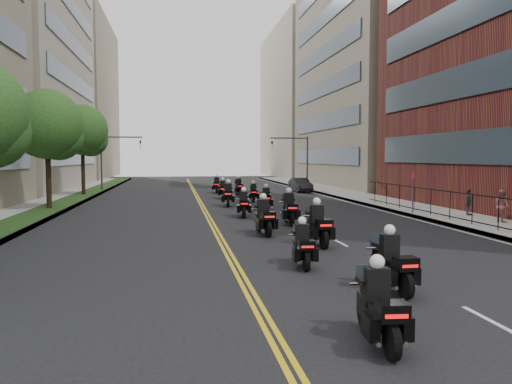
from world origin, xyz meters
TOP-DOWN VIEW (x-y plane):
  - ground at (0.00, 0.00)m, footprint 160.00×160.00m
  - sidewalk_right at (12.00, 25.00)m, footprint 4.00×90.00m
  - sidewalk_left at (-12.00, 25.00)m, footprint 4.00×90.00m
  - grass_strip at (-11.20, 25.00)m, footprint 2.00×90.00m
  - building_right_tan at (21.48, 48.00)m, footprint 15.11×28.00m
  - building_right_far at (21.50, 78.00)m, footprint 15.00×28.00m
  - building_left_far at (-22.00, 78.00)m, footprint 16.00×28.00m
  - iron_fence at (11.00, 12.00)m, footprint 0.05×28.00m
  - street_trees at (-11.05, 18.61)m, footprint 4.40×38.40m
  - traffic_signal_right at (9.54, 42.00)m, footprint 4.09×0.20m
  - traffic_signal_left at (-9.54, 42.00)m, footprint 4.09×0.20m
  - motorcycle_0 at (0.36, -0.75)m, footprint 0.60×2.23m
  - motorcycle_1 at (2.14, 2.65)m, footprint 0.55×2.31m
  - motorcycle_2 at (0.63, 5.80)m, footprint 0.56×2.12m
  - motorcycle_3 at (2.14, 9.31)m, footprint 0.58×2.51m
  - motorcycle_4 at (0.56, 12.33)m, footprint 0.63×2.48m
  - motorcycle_5 at (2.44, 15.49)m, footprint 0.65×2.53m
  - motorcycle_6 at (0.55, 18.87)m, footprint 0.62×2.31m
  - motorcycle_7 at (2.48, 22.25)m, footprint 0.69×2.31m
  - motorcycle_8 at (0.34, 25.29)m, footprint 0.74×2.53m
  - motorcycle_9 at (2.57, 28.14)m, footprint 0.62×2.22m
  - motorcycle_10 at (0.56, 31.77)m, footprint 0.61×2.35m
  - motorcycle_11 at (2.30, 35.01)m, footprint 0.55×2.37m
  - motorcycle_12 at (0.60, 38.26)m, footprint 0.70×2.37m
  - parked_sedan at (8.87, 38.49)m, footprint 1.59×4.21m
  - pedestrian_b at (12.96, 13.51)m, footprint 0.63×0.80m
  - pedestrian_c at (13.03, 16.53)m, footprint 0.68×0.95m

SIDE VIEW (x-z plane):
  - ground at x=0.00m, z-range 0.00..0.00m
  - sidewalk_right at x=12.00m, z-range 0.00..0.15m
  - sidewalk_left at x=-12.00m, z-range 0.00..0.15m
  - grass_strip at x=-11.20m, z-range 0.15..0.19m
  - motorcycle_2 at x=0.63m, z-range -0.16..1.40m
  - motorcycle_9 at x=2.57m, z-range -0.17..1.46m
  - motorcycle_0 at x=0.36m, z-range -0.17..1.47m
  - motorcycle_1 at x=2.14m, z-range -0.18..1.52m
  - motorcycle_6 at x=0.55m, z-range -0.18..1.53m
  - motorcycle_7 at x=2.48m, z-range -0.18..1.53m
  - motorcycle_10 at x=0.56m, z-range -0.18..1.55m
  - parked_sedan at x=8.87m, z-range 0.00..1.37m
  - motorcycle_11 at x=2.30m, z-range -0.18..1.57m
  - motorcycle_12 at x=0.60m, z-range -0.18..1.57m
  - motorcycle_4 at x=0.56m, z-range -0.19..1.64m
  - motorcycle_3 at x=2.14m, z-range -0.19..1.66m
  - motorcycle_8 at x=0.34m, z-range -0.20..1.67m
  - motorcycle_5 at x=2.44m, z-range -0.20..1.67m
  - pedestrian_c at x=13.03m, z-range 0.15..1.64m
  - iron_fence at x=11.00m, z-range 0.15..1.65m
  - pedestrian_b at x=12.96m, z-range 0.15..1.80m
  - traffic_signal_right at x=9.54m, z-range 0.90..6.50m
  - traffic_signal_left at x=-9.54m, z-range 0.90..6.50m
  - street_trees at x=-11.05m, z-range 1.14..9.12m
  - building_right_far at x=21.50m, z-range 0.00..26.00m
  - building_left_far at x=-22.00m, z-range 0.00..26.00m
  - building_right_tan at x=21.48m, z-range 0.00..30.00m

